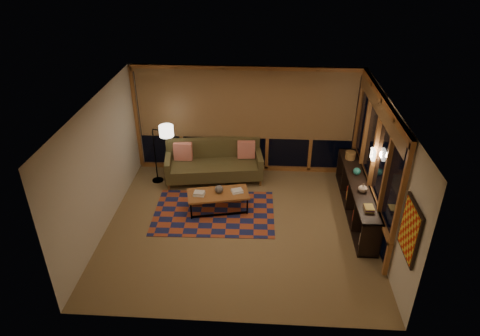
# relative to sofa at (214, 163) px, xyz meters

# --- Properties ---
(floor) EXTENTS (5.50, 5.00, 0.01)m
(floor) POSITION_rel_sofa_xyz_m (0.74, -1.86, -0.47)
(floor) COLOR olive
(floor) RESTS_ON ground
(ceiling) EXTENTS (5.50, 5.00, 0.01)m
(ceiling) POSITION_rel_sofa_xyz_m (0.74, -1.86, 2.23)
(ceiling) COLOR white
(ceiling) RESTS_ON walls
(walls) EXTENTS (5.51, 5.01, 2.70)m
(walls) POSITION_rel_sofa_xyz_m (0.74, -1.86, 0.88)
(walls) COLOR beige
(walls) RESTS_ON floor
(window_wall_back) EXTENTS (5.30, 0.16, 2.60)m
(window_wall_back) POSITION_rel_sofa_xyz_m (0.74, 0.57, 0.88)
(window_wall_back) COLOR #9B5B36
(window_wall_back) RESTS_ON walls
(window_wall_right) EXTENTS (0.16, 3.70, 2.60)m
(window_wall_right) POSITION_rel_sofa_xyz_m (3.42, -1.26, 0.88)
(window_wall_right) COLOR #9B5B36
(window_wall_right) RESTS_ON walls
(wall_art) EXTENTS (0.06, 0.74, 0.94)m
(wall_art) POSITION_rel_sofa_xyz_m (3.45, -3.71, 0.98)
(wall_art) COLOR red
(wall_art) RESTS_ON walls
(wall_sconce) EXTENTS (0.12, 0.18, 0.22)m
(wall_sconce) POSITION_rel_sofa_xyz_m (3.36, -1.41, 1.08)
(wall_sconce) COLOR white
(wall_sconce) RESTS_ON walls
(sofa) EXTENTS (2.41, 1.26, 0.94)m
(sofa) POSITION_rel_sofa_xyz_m (0.00, 0.00, 0.00)
(sofa) COLOR brown
(sofa) RESTS_ON floor
(pillow_left) EXTENTS (0.45, 0.15, 0.45)m
(pillow_left) POSITION_rel_sofa_xyz_m (-0.76, 0.09, 0.22)
(pillow_left) COLOR red
(pillow_left) RESTS_ON sofa
(pillow_right) EXTENTS (0.44, 0.17, 0.43)m
(pillow_right) POSITION_rel_sofa_xyz_m (0.77, 0.28, 0.22)
(pillow_right) COLOR red
(pillow_right) RESTS_ON sofa
(area_rug) EXTENTS (2.66, 1.81, 0.01)m
(area_rug) POSITION_rel_sofa_xyz_m (0.15, -1.42, -0.46)
(area_rug) COLOR #A24626
(area_rug) RESTS_ON floor
(coffee_table) EXTENTS (1.41, 0.87, 0.44)m
(coffee_table) POSITION_rel_sofa_xyz_m (0.24, -1.30, -0.25)
(coffee_table) COLOR #9B5B36
(coffee_table) RESTS_ON floor
(book_stack_a) EXTENTS (0.25, 0.21, 0.07)m
(book_stack_a) POSITION_rel_sofa_xyz_m (-0.16, -1.39, 0.00)
(book_stack_a) COLOR silver
(book_stack_a) RESTS_ON coffee_table
(book_stack_b) EXTENTS (0.31, 0.28, 0.05)m
(book_stack_b) POSITION_rel_sofa_xyz_m (0.65, -1.22, -0.01)
(book_stack_b) COLOR silver
(book_stack_b) RESTS_ON coffee_table
(ceramic_pot) EXTENTS (0.24, 0.24, 0.18)m
(ceramic_pot) POSITION_rel_sofa_xyz_m (0.26, -1.27, 0.06)
(ceramic_pot) COLOR #303030
(ceramic_pot) RESTS_ON coffee_table
(floor_lamp) EXTENTS (0.56, 0.42, 1.52)m
(floor_lamp) POSITION_rel_sofa_xyz_m (-1.39, -0.14, 0.29)
(floor_lamp) COLOR black
(floor_lamp) RESTS_ON floor
(bookshelf) EXTENTS (0.40, 3.08, 0.77)m
(bookshelf) POSITION_rel_sofa_xyz_m (3.23, -1.16, -0.09)
(bookshelf) COLOR black
(bookshelf) RESTS_ON floor
(basket) EXTENTS (0.26, 0.26, 0.17)m
(basket) POSITION_rel_sofa_xyz_m (3.21, -0.15, 0.39)
(basket) COLOR olive
(basket) RESTS_ON bookshelf
(teal_bowl) EXTENTS (0.21, 0.21, 0.17)m
(teal_bowl) POSITION_rel_sofa_xyz_m (3.23, -0.88, 0.38)
(teal_bowl) COLOR #206A61
(teal_bowl) RESTS_ON bookshelf
(vase) EXTENTS (0.23, 0.23, 0.19)m
(vase) POSITION_rel_sofa_xyz_m (3.23, -1.57, 0.39)
(vase) COLOR #C6AF98
(vase) RESTS_ON bookshelf
(shelf_book_stack) EXTENTS (0.24, 0.28, 0.07)m
(shelf_book_stack) POSITION_rel_sofa_xyz_m (3.23, -2.21, 0.33)
(shelf_book_stack) COLOR silver
(shelf_book_stack) RESTS_ON bookshelf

